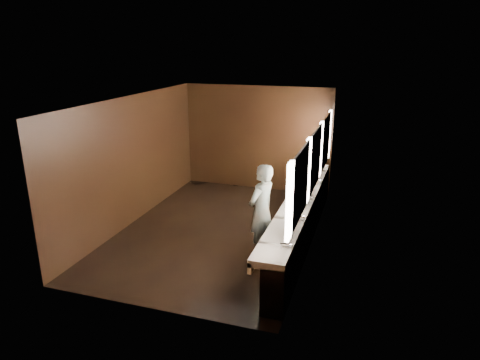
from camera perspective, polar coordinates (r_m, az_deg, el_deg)
name	(u,v)px	position (r m, az deg, el deg)	size (l,w,h in m)	color
floor	(219,230)	(9.32, -2.82, -6.67)	(6.00, 6.00, 0.00)	black
ceiling	(217,100)	(8.55, -3.11, 10.66)	(4.00, 6.00, 0.02)	#2D2D2B
wall_back	(257,138)	(11.60, 2.27, 5.59)	(4.00, 0.02, 2.80)	black
wall_front	(144,224)	(6.28, -12.65, -5.76)	(4.00, 0.02, 2.80)	black
wall_left	(133,160)	(9.70, -14.10, 2.58)	(0.02, 6.00, 2.80)	black
wall_right	(315,177)	(8.37, 9.98, 0.42)	(0.02, 6.00, 2.80)	black
sink_counter	(302,219)	(8.70, 8.31, -5.13)	(0.55, 5.40, 1.01)	black
mirror_band	(315,159)	(8.27, 9.97, 2.75)	(0.06, 5.03, 1.15)	white
person	(261,211)	(7.95, 2.88, -4.14)	(0.65, 0.43, 1.79)	#8AC9CE
trash_bin	(279,251)	(7.82, 5.21, -9.41)	(0.38, 0.38, 0.60)	black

